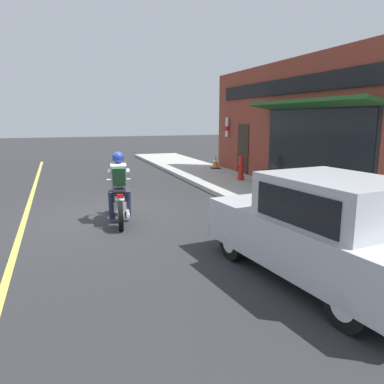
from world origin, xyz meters
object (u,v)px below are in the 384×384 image
object	(u,v)px
car_hatchback	(323,230)
traffic_cone	(216,162)
fire_hydrant	(241,168)
motorcycle_with_rider	(119,193)

from	to	relation	value
car_hatchback	traffic_cone	distance (m)	11.39
traffic_cone	fire_hydrant	bearing A→B (deg)	-96.68
car_hatchback	fire_hydrant	distance (m)	8.25
car_hatchback	traffic_cone	bearing A→B (deg)	74.51
car_hatchback	traffic_cone	size ratio (longest dim) A/B	6.56
traffic_cone	car_hatchback	bearing A→B (deg)	-105.49
motorcycle_with_rider	car_hatchback	size ratio (longest dim) A/B	0.51
traffic_cone	motorcycle_with_rider	bearing A→B (deg)	-128.01
car_hatchback	fire_hydrant	size ratio (longest dim) A/B	4.47
fire_hydrant	traffic_cone	bearing A→B (deg)	83.32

